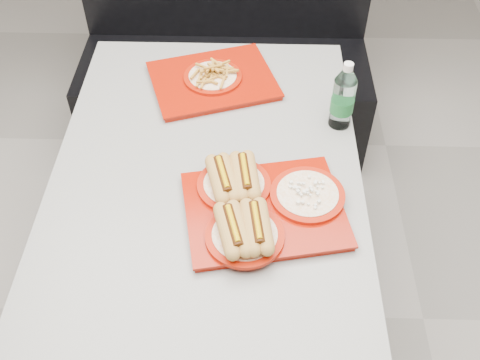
{
  "coord_description": "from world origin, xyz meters",
  "views": [
    {
      "loc": [
        0.13,
        -1.09,
        1.93
      ],
      "look_at": [
        0.1,
        -0.07,
        0.83
      ],
      "focal_mm": 42.0,
      "sensor_mm": 36.0,
      "label": 1
    }
  ],
  "objects_px": {
    "diner_table": "(208,218)",
    "tray_near": "(258,205)",
    "booth_bench": "(225,60)",
    "water_bottle": "(343,99)",
    "tray_far": "(213,78)"
  },
  "relations": [
    {
      "from": "diner_table",
      "to": "tray_far",
      "type": "xyz_separation_m",
      "value": [
        -0.01,
        0.46,
        0.19
      ]
    },
    {
      "from": "tray_near",
      "to": "tray_far",
      "type": "height_order",
      "value": "tray_near"
    },
    {
      "from": "tray_near",
      "to": "water_bottle",
      "type": "distance_m",
      "value": 0.46
    },
    {
      "from": "tray_far",
      "to": "water_bottle",
      "type": "xyz_separation_m",
      "value": [
        0.41,
        -0.19,
        0.08
      ]
    },
    {
      "from": "booth_bench",
      "to": "tray_far",
      "type": "relative_size",
      "value": 2.79
    },
    {
      "from": "tray_far",
      "to": "tray_near",
      "type": "bearing_deg",
      "value": -74.72
    },
    {
      "from": "diner_table",
      "to": "water_bottle",
      "type": "relative_size",
      "value": 6.23
    },
    {
      "from": "diner_table",
      "to": "tray_near",
      "type": "distance_m",
      "value": 0.27
    },
    {
      "from": "tray_far",
      "to": "water_bottle",
      "type": "distance_m",
      "value": 0.46
    },
    {
      "from": "diner_table",
      "to": "tray_far",
      "type": "bearing_deg",
      "value": 90.72
    },
    {
      "from": "diner_table",
      "to": "booth_bench",
      "type": "relative_size",
      "value": 1.05
    },
    {
      "from": "diner_table",
      "to": "water_bottle",
      "type": "height_order",
      "value": "water_bottle"
    },
    {
      "from": "booth_bench",
      "to": "tray_near",
      "type": "height_order",
      "value": "booth_bench"
    },
    {
      "from": "diner_table",
      "to": "tray_near",
      "type": "relative_size",
      "value": 2.98
    },
    {
      "from": "tray_near",
      "to": "water_bottle",
      "type": "height_order",
      "value": "water_bottle"
    }
  ]
}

